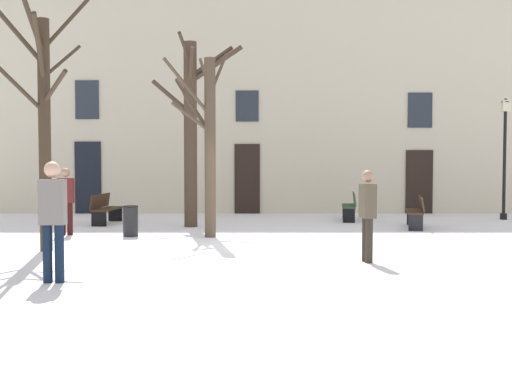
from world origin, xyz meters
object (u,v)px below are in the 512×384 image
object	(u,v)px
streetlamp	(507,145)
bench_near_lamp	(108,208)
tree_near_facade	(46,117)
bench_back_to_back_right	(353,206)
tree_center	(211,141)
bench_far_corner	(419,211)
tree_foreground	(193,125)
litter_bin	(133,221)
person_strolling	(68,198)
person_near_bench	(370,211)
person_crossing_plaza	(55,214)

from	to	relation	value
streetlamp	bench_near_lamp	bearing A→B (deg)	-173.70
tree_near_facade	bench_back_to_back_right	bearing A→B (deg)	43.39
tree_center	bench_far_corner	size ratio (longest dim) A/B	2.42
tree_foreground	litter_bin	distance (m)	3.66
person_strolling	litter_bin	bearing A→B (deg)	-13.38
bench_back_to_back_right	person_near_bench	distance (m)	8.41
streetlamp	litter_bin	xyz separation A→B (m)	(-11.05, -4.60, -1.99)
bench_near_lamp	streetlamp	bearing A→B (deg)	-80.16
tree_center	bench_back_to_back_right	world-z (taller)	tree_center
litter_bin	person_crossing_plaza	world-z (taller)	person_crossing_plaza
streetlamp	person_strolling	distance (m)	13.51
tree_center	person_strolling	distance (m)	3.91
person_crossing_plaza	tree_foreground	bearing A→B (deg)	80.22
bench_near_lamp	person_strolling	world-z (taller)	person_strolling
bench_far_corner	bench_back_to_back_right	bearing A→B (deg)	-134.78
tree_foreground	bench_near_lamp	xyz separation A→B (m)	(-2.66, 0.87, -2.42)
tree_foreground	person_strolling	size ratio (longest dim) A/B	3.14
tree_center	tree_foreground	bearing A→B (deg)	105.33
tree_foreground	bench_far_corner	xyz separation A→B (m)	(6.34, -0.32, -2.41)
tree_foreground	bench_far_corner	distance (m)	6.79
tree_center	litter_bin	xyz separation A→B (m)	(-1.94, 0.13, -1.97)
tree_center	streetlamp	distance (m)	10.26
streetlamp	person_near_bench	size ratio (longest dim) A/B	2.30
tree_center	streetlamp	size ratio (longest dim) A/B	1.18
person_near_bench	bench_near_lamp	bearing A→B (deg)	-147.13
streetlamp	litter_bin	world-z (taller)	streetlamp
person_near_bench	person_strolling	bearing A→B (deg)	-131.48
bench_near_lamp	tree_foreground	bearing A→B (deg)	-104.56
bench_near_lamp	person_strolling	size ratio (longest dim) A/B	1.07
bench_far_corner	person_strolling	xyz separation A→B (m)	(-9.28, -1.74, 0.47)
bench_far_corner	person_crossing_plaza	xyz separation A→B (m)	(-7.57, -8.00, 0.57)
bench_far_corner	person_near_bench	bearing A→B (deg)	-10.09
bench_far_corner	person_crossing_plaza	world-z (taller)	person_crossing_plaza
person_crossing_plaza	person_strolling	distance (m)	6.49
person_strolling	streetlamp	bearing A→B (deg)	15.22
person_near_bench	tree_near_facade	bearing A→B (deg)	-111.83
tree_foreground	litter_bin	bearing A→B (deg)	-118.19
person_crossing_plaza	person_near_bench	distance (m)	5.49
litter_bin	person_near_bench	size ratio (longest dim) A/B	0.45
person_strolling	tree_foreground	bearing A→B (deg)	31.59
tree_near_facade	litter_bin	distance (m)	3.72
person_near_bench	streetlamp	bearing A→B (deg)	136.27
person_crossing_plaza	bench_near_lamp	bearing A→B (deg)	97.48
tree_center	tree_near_facade	distance (m)	4.04
bench_near_lamp	bench_back_to_back_right	xyz separation A→B (m)	(7.49, 1.12, 0.01)
person_near_bench	bench_back_to_back_right	bearing A→B (deg)	164.26
bench_near_lamp	bench_far_corner	distance (m)	9.08
tree_near_facade	person_crossing_plaza	distance (m)	4.00
tree_foreground	streetlamp	distance (m)	10.05
tree_center	person_crossing_plaza	world-z (taller)	tree_center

